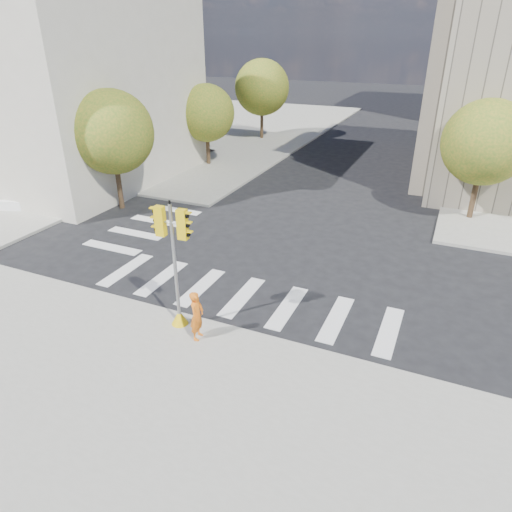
{
  "coord_description": "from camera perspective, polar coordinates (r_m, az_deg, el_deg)",
  "views": [
    {
      "loc": [
        6.32,
        -15.2,
        8.95
      ],
      "look_at": [
        0.68,
        -2.5,
        2.1
      ],
      "focal_mm": 32.0,
      "sensor_mm": 36.0,
      "label": 1
    }
  ],
  "objects": [
    {
      "name": "tree_re_near",
      "position": [
        25.7,
        26.77,
        12.53
      ],
      "size": [
        4.2,
        4.2,
        6.16
      ],
      "color": "#382616",
      "rests_on": "ground"
    },
    {
      "name": "sidewalk_far_left",
      "position": [
        49.69,
        -8.83,
        15.64
      ],
      "size": [
        28.0,
        40.0,
        0.15
      ],
      "primitive_type": "cube",
      "color": "gray",
      "rests_on": "ground"
    },
    {
      "name": "traffic_signal",
      "position": [
        14.74,
        -9.98,
        -2.41
      ],
      "size": [
        1.07,
        0.56,
        4.35
      ],
      "rotation": [
        0.0,
        0.0,
        0.06
      ],
      "color": "#DEB50B",
      "rests_on": "sidewalk_near"
    },
    {
      "name": "tree_lw_near",
      "position": [
        25.97,
        -17.57,
        14.53
      ],
      "size": [
        4.4,
        4.4,
        6.41
      ],
      "color": "#382616",
      "rests_on": "ground"
    },
    {
      "name": "lamp_near",
      "position": [
        29.58,
        27.9,
        14.84
      ],
      "size": [
        0.35,
        0.18,
        8.11
      ],
      "color": "black",
      "rests_on": "sidewalk_far_right"
    },
    {
      "name": "tree_lw_mid",
      "position": [
        34.1,
        -6.23,
        17.33
      ],
      "size": [
        4.0,
        4.0,
        5.77
      ],
      "color": "#382616",
      "rests_on": "ground"
    },
    {
      "name": "tree_re_far",
      "position": [
        49.48,
        26.51,
        17.77
      ],
      "size": [
        4.0,
        4.0,
        5.88
      ],
      "color": "#382616",
      "rests_on": "ground"
    },
    {
      "name": "sidewalk_near",
      "position": [
        11.68,
        -22.84,
        -26.05
      ],
      "size": [
        30.0,
        14.0,
        0.15
      ],
      "primitive_type": "cube",
      "color": "gray",
      "rests_on": "ground"
    },
    {
      "name": "planter_wall",
      "position": [
        27.72,
        -25.35,
        5.69
      ],
      "size": [
        5.73,
        2.58,
        0.5
      ],
      "primitive_type": "cube",
      "rotation": [
        0.0,
        0.0,
        0.38
      ],
      "color": "white",
      "rests_on": "sidewalk_left_near"
    },
    {
      "name": "photographer",
      "position": [
        14.48,
        -7.41,
        -7.4
      ],
      "size": [
        0.47,
        0.65,
        1.66
      ],
      "primitive_type": "imported",
      "rotation": [
        0.0,
        0.0,
        1.7
      ],
      "color": "orange",
      "rests_on": "sidewalk_near"
    },
    {
      "name": "classical_building",
      "position": [
        35.18,
        -26.24,
        19.67
      ],
      "size": [
        19.0,
        15.0,
        12.7
      ],
      "color": "beige",
      "rests_on": "ground"
    },
    {
      "name": "lamp_far",
      "position": [
        43.46,
        27.41,
        17.72
      ],
      "size": [
        0.35,
        0.18,
        8.11
      ],
      "color": "black",
      "rests_on": "sidewalk_far_right"
    },
    {
      "name": "ground",
      "position": [
        18.74,
        1.19,
        -2.31
      ],
      "size": [
        160.0,
        160.0,
        0.0
      ],
      "primitive_type": "plane",
      "color": "black",
      "rests_on": "ground"
    },
    {
      "name": "tree_re_mid",
      "position": [
        37.51,
        26.73,
        16.56
      ],
      "size": [
        4.6,
        4.6,
        6.66
      ],
      "color": "#382616",
      "rests_on": "ground"
    },
    {
      "name": "tree_lw_far",
      "position": [
        42.89,
        0.75,
        20.32
      ],
      "size": [
        4.8,
        4.8,
        6.95
      ],
      "color": "#382616",
      "rests_on": "ground"
    }
  ]
}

